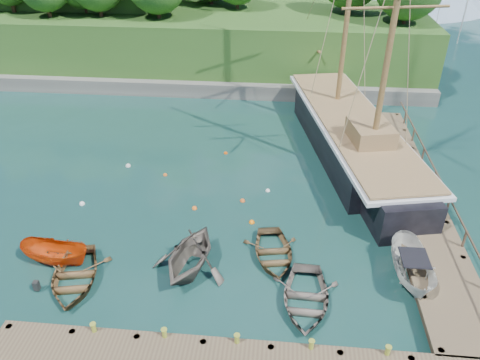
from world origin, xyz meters
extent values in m
plane|color=#173830|center=(0.00, 0.00, 0.00)|extent=(160.00, 160.00, 0.00)
cylinder|color=#33271D|center=(-7.70, -5.20, 0.05)|extent=(0.28, 0.28, 1.10)
cube|color=brown|center=(11.50, 7.00, 0.54)|extent=(3.20, 24.00, 0.12)
cube|color=#33271D|center=(11.50, 7.00, 0.38)|extent=(3.20, 24.00, 0.20)
cylinder|color=#33271D|center=(10.20, -4.70, 0.05)|extent=(0.28, 0.28, 1.10)
cylinder|color=#33271D|center=(10.20, 18.70, 0.05)|extent=(0.28, 0.28, 1.10)
cylinder|color=#33271D|center=(12.80, 18.70, 0.05)|extent=(0.28, 0.28, 1.10)
cylinder|color=olive|center=(-4.00, -5.10, 0.00)|extent=(0.26, 0.26, 0.45)
cylinder|color=olive|center=(-1.00, -5.10, 0.00)|extent=(0.26, 0.26, 0.45)
cylinder|color=olive|center=(2.00, -5.10, 0.00)|extent=(0.26, 0.26, 0.45)
cylinder|color=olive|center=(5.00, -5.10, 0.00)|extent=(0.26, 0.26, 0.45)
imported|color=brown|center=(-6.28, -1.83, 0.00)|extent=(4.05, 5.06, 0.93)
imported|color=#595149|center=(-0.82, -0.39, 0.00)|extent=(4.74, 5.20, 2.35)
imported|color=brown|center=(3.28, 0.89, 0.00)|extent=(3.57, 4.52, 0.85)
imported|color=#5C544C|center=(4.85, -2.17, 0.00)|extent=(3.38, 4.60, 0.93)
imported|color=#CA3D09|center=(-7.71, -0.57, 0.00)|extent=(3.89, 1.91, 1.44)
imported|color=silver|center=(10.00, -0.11, 0.00)|extent=(1.76, 4.54, 1.74)
cube|color=black|center=(8.38, 12.90, 0.77)|extent=(7.86, 15.68, 3.12)
cube|color=black|center=(6.39, 22.33, 0.77)|extent=(3.59, 5.17, 2.81)
cube|color=black|center=(10.15, 4.51, 0.77)|extent=(4.13, 4.48, 2.96)
cube|color=silver|center=(8.38, 12.90, 2.28)|extent=(8.89, 20.30, 0.25)
cube|color=brown|center=(8.38, 12.90, 2.53)|extent=(8.37, 19.79, 0.12)
cube|color=brown|center=(9.05, 9.75, 3.13)|extent=(3.00, 3.44, 1.20)
cylinder|color=brown|center=(5.65, 25.82, 3.73)|extent=(1.66, 6.80, 1.69)
cylinder|color=brown|center=(9.18, 9.12, 10.15)|extent=(0.36, 0.36, 15.23)
sphere|color=white|center=(-8.46, 4.63, 0.00)|extent=(0.34, 0.34, 0.34)
sphere|color=orange|center=(-1.56, 4.81, 0.00)|extent=(0.32, 0.32, 0.32)
sphere|color=#CE571D|center=(1.23, 5.88, 0.00)|extent=(0.32, 0.32, 0.32)
sphere|color=white|center=(2.73, 7.17, 0.00)|extent=(0.29, 0.29, 0.29)
sphere|color=orange|center=(-4.20, 8.44, 0.00)|extent=(0.28, 0.28, 0.28)
sphere|color=#E94E07|center=(-0.54, 11.84, 0.00)|extent=(0.28, 0.28, 0.28)
sphere|color=silver|center=(-7.04, 9.37, 0.00)|extent=(0.35, 0.35, 0.35)
sphere|color=orange|center=(1.96, 3.76, 0.00)|extent=(0.33, 0.33, 0.33)
cube|color=#474744|center=(-8.00, 24.00, 0.60)|extent=(50.00, 4.00, 1.40)
cube|color=#244518|center=(-8.00, 30.00, 3.00)|extent=(50.00, 14.00, 6.00)
cube|color=#244518|center=(-22.00, 34.00, 5.00)|extent=(24.00, 12.00, 10.00)
cylinder|color=#382616|center=(-16.10, 28.11, 6.70)|extent=(0.36, 0.36, 1.40)
cylinder|color=#382616|center=(-14.18, 26.81, 6.70)|extent=(0.36, 0.36, 1.40)
cylinder|color=#382616|center=(13.91, 26.65, 6.70)|extent=(0.36, 0.36, 1.40)
cylinder|color=#382616|center=(-1.61, 31.21, 6.70)|extent=(0.36, 0.36, 1.40)
cylinder|color=#382616|center=(-10.15, 30.20, 6.70)|extent=(0.36, 0.36, 1.40)
cylinder|color=#382616|center=(14.09, 27.65, 6.70)|extent=(0.36, 0.36, 1.40)
cylinder|color=#382616|center=(-8.51, 26.55, 6.70)|extent=(0.36, 0.36, 1.40)
cylinder|color=#382616|center=(9.27, 30.39, 6.70)|extent=(0.36, 0.36, 1.40)
cylinder|color=#382616|center=(-23.27, 27.64, 6.70)|extent=(0.36, 0.36, 1.40)
cylinder|color=#382616|center=(-11.90, 31.02, 6.70)|extent=(0.36, 0.36, 1.40)
cylinder|color=#382616|center=(-22.89, 29.25, 6.70)|extent=(0.36, 0.36, 1.40)
cylinder|color=#382616|center=(-18.91, 26.06, 6.70)|extent=(0.36, 0.36, 1.40)
camera|label=1|loc=(3.33, -17.69, 16.31)|focal=35.00mm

